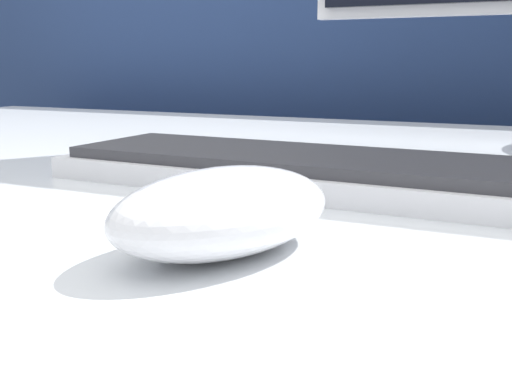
{
  "coord_description": "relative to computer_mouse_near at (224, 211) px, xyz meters",
  "views": [
    {
      "loc": [
        0.07,
        -0.42,
        0.86
      ],
      "look_at": [
        -0.05,
        -0.14,
        0.8
      ],
      "focal_mm": 42.0,
      "sensor_mm": 36.0,
      "label": 1
    }
  ],
  "objects": [
    {
      "name": "partition_panel",
      "position": [
        0.05,
        0.81,
        -0.29
      ],
      "size": [
        5.0,
        0.03,
        1.01
      ],
      "color": "navy",
      "rests_on": "ground_plane"
    },
    {
      "name": "keyboard",
      "position": [
        -0.0,
        0.16,
        -0.01
      ],
      "size": [
        0.42,
        0.13,
        0.02
      ],
      "rotation": [
        0.0,
        0.0,
        -0.03
      ],
      "color": "white",
      "rests_on": "desk"
    },
    {
      "name": "computer_mouse_near",
      "position": [
        0.0,
        0.0,
        0.0
      ],
      "size": [
        0.11,
        0.14,
        0.04
      ],
      "rotation": [
        0.0,
        0.0,
        -0.38
      ],
      "color": "white",
      "rests_on": "desk"
    }
  ]
}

